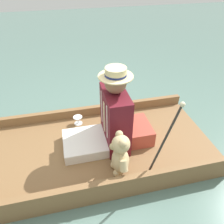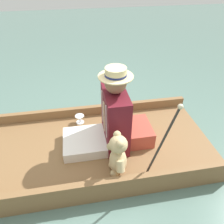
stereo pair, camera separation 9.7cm
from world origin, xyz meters
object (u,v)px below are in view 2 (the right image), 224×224
wine_glass (80,118)px  walking_cane (164,138)px  teddy_bear (118,156)px  seated_person (108,120)px

wine_glass → walking_cane: walking_cane is taller
teddy_bear → wine_glass: (0.81, 0.31, -0.14)m
seated_person → teddy_bear: bearing=179.1°
seated_person → teddy_bear: size_ratio=1.96×
teddy_bear → walking_cane: walking_cane is taller
walking_cane → wine_glass: bearing=36.2°
seated_person → wine_glass: bearing=31.2°
seated_person → walking_cane: 0.64m
walking_cane → seated_person: bearing=37.4°
wine_glass → seated_person: bearing=-145.3°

